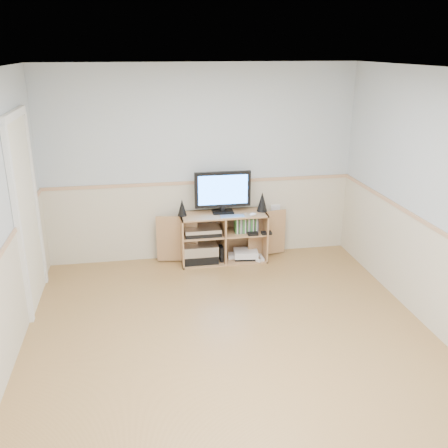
{
  "coord_description": "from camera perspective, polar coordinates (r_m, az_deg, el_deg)",
  "views": [
    {
      "loc": [
        -0.8,
        -3.95,
        2.67
      ],
      "look_at": [
        0.11,
        1.2,
        0.8
      ],
      "focal_mm": 40.0,
      "sensor_mm": 36.0,
      "label": 1
    }
  ],
  "objects": [
    {
      "name": "room",
      "position": [
        4.39,
        0.26,
        0.26
      ],
      "size": [
        4.04,
        4.54,
        2.54
      ],
      "color": "tan",
      "rests_on": "ground"
    },
    {
      "name": "keyboard",
      "position": [
        6.27,
        0.97,
        0.88
      ],
      "size": [
        0.31,
        0.12,
        0.01
      ],
      "primitive_type": "cube",
      "rotation": [
        0.0,
        0.0,
        0.0
      ],
      "color": "silver",
      "rests_on": "media_cabinet"
    },
    {
      "name": "speaker_left",
      "position": [
        6.31,
        -4.81,
        1.89
      ],
      "size": [
        0.12,
        0.12,
        0.21
      ],
      "primitive_type": "cone",
      "color": "black",
      "rests_on": "media_cabinet"
    },
    {
      "name": "game_cases",
      "position": [
        6.48,
        2.55,
        -0.11
      ],
      "size": [
        0.3,
        0.13,
        0.19
      ],
      "primitive_type": "cube",
      "color": "#3F8C3F",
      "rests_on": "media_cabinet"
    },
    {
      "name": "mouse",
      "position": [
        6.32,
        3.34,
        1.12
      ],
      "size": [
        0.11,
        0.09,
        0.04
      ],
      "primitive_type": "ellipsoid",
      "rotation": [
        0.0,
        0.0,
        0.32
      ],
      "color": "white",
      "rests_on": "media_cabinet"
    },
    {
      "name": "media_cabinet",
      "position": [
        6.54,
        -0.15,
        -1.33
      ],
      "size": [
        1.73,
        0.42,
        0.65
      ],
      "color": "tan",
      "rests_on": "floor"
    },
    {
      "name": "monitor",
      "position": [
        6.34,
        -0.15,
        3.83
      ],
      "size": [
        0.72,
        0.18,
        0.54
      ],
      "color": "black",
      "rests_on": "media_cabinet"
    },
    {
      "name": "game_consoles",
      "position": [
        6.63,
        2.38,
        -3.47
      ],
      "size": [
        0.46,
        0.3,
        0.11
      ],
      "color": "white",
      "rests_on": "media_cabinet"
    },
    {
      "name": "wall_outlet",
      "position": [
        6.77,
        5.89,
        1.7
      ],
      "size": [
        0.12,
        0.03,
        0.12
      ],
      "primitive_type": "cube",
      "color": "white",
      "rests_on": "wall_back"
    },
    {
      "name": "av_components",
      "position": [
        6.49,
        -2.68,
        -2.58
      ],
      "size": [
        0.53,
        0.34,
        0.47
      ],
      "color": "black",
      "rests_on": "media_cabinet"
    },
    {
      "name": "speaker_right",
      "position": [
        6.47,
        4.39,
        2.56
      ],
      "size": [
        0.14,
        0.14,
        0.25
      ],
      "primitive_type": "cone",
      "color": "black",
      "rests_on": "media_cabinet"
    }
  ]
}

